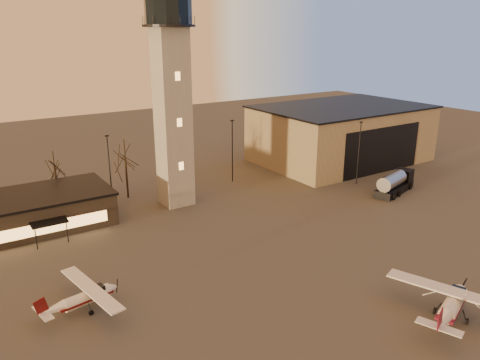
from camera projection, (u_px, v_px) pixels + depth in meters
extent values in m
plane|color=#44423F|center=(319.00, 299.00, 43.14)|extent=(220.00, 220.00, 0.00)
cube|color=gray|center=(173.00, 120.00, 63.32)|extent=(4.00, 4.00, 24.00)
cylinder|color=black|center=(169.00, 26.00, 59.57)|extent=(6.80, 6.80, 0.30)
cylinder|color=black|center=(168.00, 10.00, 59.00)|extent=(6.00, 6.00, 3.40)
cube|color=#988863|center=(341.00, 134.00, 87.39)|extent=(30.00, 20.00, 10.00)
cube|color=black|center=(343.00, 107.00, 85.80)|extent=(30.60, 20.60, 0.30)
cube|color=black|center=(382.00, 150.00, 79.72)|extent=(18.00, 0.10, 8.00)
cube|color=black|center=(4.00, 218.00, 56.57)|extent=(25.00, 10.00, 4.00)
cube|color=black|center=(1.00, 201.00, 55.90)|extent=(25.40, 10.40, 0.30)
cube|color=#E7A050|center=(11.00, 235.00, 52.69)|extent=(22.00, 0.08, 1.40)
cube|color=black|center=(49.00, 222.00, 53.68)|extent=(4.00, 2.00, 0.20)
cylinder|color=black|center=(110.00, 172.00, 64.51)|extent=(0.16, 0.16, 10.00)
cube|color=black|center=(107.00, 136.00, 62.95)|extent=(0.50, 0.25, 0.18)
cylinder|color=black|center=(232.00, 152.00, 74.91)|extent=(0.16, 0.16, 10.00)
cube|color=black|center=(232.00, 121.00, 73.35)|extent=(0.50, 0.25, 0.18)
cylinder|color=black|center=(359.00, 154.00, 73.68)|extent=(0.16, 0.16, 10.00)
cube|color=black|center=(361.00, 122.00, 72.12)|extent=(0.50, 0.25, 0.18)
cylinder|color=black|center=(57.00, 184.00, 66.90)|extent=(0.28, 0.28, 5.25)
cylinder|color=black|center=(127.00, 178.00, 68.26)|extent=(0.28, 0.28, 6.16)
cylinder|color=black|center=(177.00, 169.00, 74.71)|extent=(0.28, 0.28, 4.97)
cylinder|color=silver|center=(453.00, 304.00, 40.12)|extent=(5.06, 2.99, 1.38)
cone|color=silver|center=(461.00, 289.00, 42.31)|extent=(1.35, 1.57, 1.32)
cone|color=silver|center=(442.00, 322.00, 37.31)|extent=(2.80, 1.98, 1.17)
cube|color=black|center=(457.00, 293.00, 40.78)|extent=(1.88, 1.60, 0.74)
cube|color=maroon|center=(452.00, 305.00, 39.97)|extent=(5.88, 3.33, 0.23)
cube|color=silver|center=(456.00, 292.00, 40.26)|extent=(5.55, 11.52, 0.15)
cube|color=silver|center=(439.00, 327.00, 36.54)|extent=(2.11, 3.62, 0.09)
cube|color=maroon|center=(440.00, 319.00, 36.23)|extent=(1.41, 0.59, 1.80)
cylinder|color=white|center=(87.00, 297.00, 41.40)|extent=(4.27, 1.85, 1.17)
cone|color=white|center=(112.00, 288.00, 42.97)|extent=(0.99, 1.23, 1.11)
cone|color=white|center=(53.00, 310.00, 39.38)|extent=(2.29, 1.34, 0.99)
cube|color=black|center=(96.00, 290.00, 41.86)|extent=(1.49, 1.16, 0.63)
cube|color=#540C0C|center=(85.00, 299.00, 41.30)|extent=(4.99, 2.01, 0.20)
cube|color=white|center=(91.00, 289.00, 41.47)|extent=(3.00, 9.97, 0.13)
cube|color=white|center=(43.00, 312.00, 38.83)|extent=(1.30, 3.06, 0.07)
cube|color=#540C0C|center=(41.00, 306.00, 38.58)|extent=(1.24, 0.28, 1.52)
cube|color=black|center=(394.00, 189.00, 71.12)|extent=(9.24, 4.92, 1.15)
cube|color=black|center=(404.00, 175.00, 73.11)|extent=(2.69, 2.90, 1.88)
cube|color=black|center=(406.00, 172.00, 73.54)|extent=(0.66, 1.94, 1.05)
cylinder|color=#A1A1A6|center=(392.00, 181.00, 69.71)|extent=(6.24, 3.76, 2.20)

